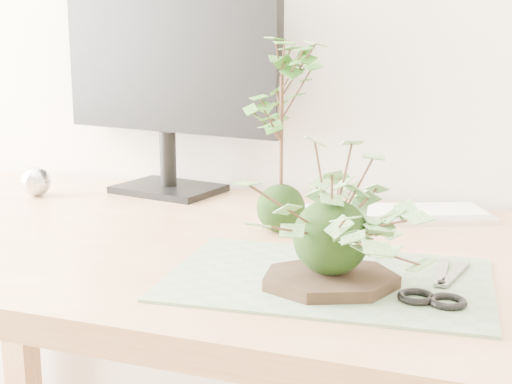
% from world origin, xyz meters
% --- Properties ---
extents(desk, '(1.60, 0.70, 0.74)m').
position_xyz_m(desk, '(0.01, 1.23, 0.65)').
color(desk, tan).
rests_on(desk, ground_plane).
extents(cutting_mat, '(0.43, 0.31, 0.00)m').
position_xyz_m(cutting_mat, '(0.11, 1.10, 0.74)').
color(cutting_mat, '#64855E').
rests_on(cutting_mat, desk).
extents(stone_dish, '(0.23, 0.23, 0.01)m').
position_xyz_m(stone_dish, '(0.12, 1.08, 0.75)').
color(stone_dish, black).
rests_on(stone_dish, cutting_mat).
extents(ivy_kokedama, '(0.27, 0.27, 0.19)m').
position_xyz_m(ivy_kokedama, '(0.12, 1.08, 0.85)').
color(ivy_kokedama, black).
rests_on(ivy_kokedama, stone_dish).
extents(maple_kokedama, '(0.23, 0.23, 0.32)m').
position_xyz_m(maple_kokedama, '(-0.02, 1.30, 0.97)').
color(maple_kokedama, black).
rests_on(maple_kokedama, desk).
extents(keyboard, '(0.41, 0.26, 0.02)m').
position_xyz_m(keyboard, '(0.10, 1.44, 0.75)').
color(keyboard, silver).
rests_on(keyboard, desk).
extents(monitor, '(0.49, 0.18, 0.44)m').
position_xyz_m(monitor, '(-0.32, 1.51, 0.99)').
color(monitor, black).
rests_on(monitor, desk).
extents(foil_ball, '(0.06, 0.06, 0.06)m').
position_xyz_m(foil_ball, '(-0.55, 1.39, 0.77)').
color(foil_ball, silver).
rests_on(foil_ball, desk).
extents(scissors, '(0.08, 0.18, 0.01)m').
position_xyz_m(scissors, '(0.25, 1.09, 0.75)').
color(scissors, gray).
rests_on(scissors, cutting_mat).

